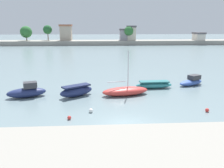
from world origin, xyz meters
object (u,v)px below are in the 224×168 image
at_px(moored_boat_3, 125,91).
at_px(moored_boat_4, 154,85).
at_px(mooring_buoy_4, 91,111).
at_px(moored_boat_2, 76,91).
at_px(moored_boat_1, 27,92).
at_px(mooring_buoy_0, 207,110).
at_px(mooring_buoy_1, 69,118).
at_px(moored_boat_5, 192,81).

relative_size(moored_boat_3, moored_boat_4, 1.20).
bearing_deg(mooring_buoy_4, moored_boat_2, 108.94).
distance_m(moored_boat_1, mooring_buoy_4, 8.72).
relative_size(moored_boat_2, mooring_buoy_0, 11.41).
bearing_deg(mooring_buoy_1, moored_boat_2, 89.73).
distance_m(moored_boat_4, moored_boat_5, 5.40).
height_order(moored_boat_3, moored_boat_4, moored_boat_3).
bearing_deg(moored_boat_4, moored_boat_5, 9.34).
bearing_deg(moored_boat_4, mooring_buoy_4, -137.16).
bearing_deg(moored_boat_3, mooring_buoy_4, -137.59).
xyz_separation_m(moored_boat_3, mooring_buoy_1, (-5.47, -6.59, -0.31)).
bearing_deg(mooring_buoy_0, moored_boat_4, 108.78).
distance_m(moored_boat_5, mooring_buoy_4, 15.78).
relative_size(moored_boat_3, moored_boat_5, 1.37).
distance_m(moored_boat_1, mooring_buoy_0, 18.44).
height_order(moored_boat_2, mooring_buoy_0, moored_boat_2).
bearing_deg(moored_boat_4, moored_boat_3, -147.98).
bearing_deg(moored_boat_4, moored_boat_2, -166.11).
xyz_separation_m(moored_boat_4, moored_boat_5, (5.27, 1.16, 0.06)).
height_order(moored_boat_1, moored_boat_4, moored_boat_1).
xyz_separation_m(moored_boat_1, mooring_buoy_4, (7.08, -5.07, -0.42)).
xyz_separation_m(moored_boat_2, mooring_buoy_0, (12.23, -5.52, -0.43)).
distance_m(moored_boat_1, moored_boat_2, 5.35).
bearing_deg(mooring_buoy_0, mooring_buoy_1, -175.44).
xyz_separation_m(mooring_buoy_0, mooring_buoy_1, (-12.26, -0.98, -0.01)).
xyz_separation_m(moored_boat_4, mooring_buoy_0, (2.85, -8.38, -0.26)).
height_order(moored_boat_1, mooring_buoy_4, moored_boat_1).
bearing_deg(mooring_buoy_1, mooring_buoy_0, 4.56).
relative_size(mooring_buoy_1, mooring_buoy_4, 0.84).
bearing_deg(mooring_buoy_4, moored_boat_4, 45.91).
height_order(moored_boat_3, mooring_buoy_0, moored_boat_3).
height_order(moored_boat_3, mooring_buoy_1, moored_boat_3).
bearing_deg(mooring_buoy_0, moored_boat_2, 155.69).
relative_size(moored_boat_5, mooring_buoy_0, 11.74).
distance_m(moored_boat_4, mooring_buoy_1, 13.27).
relative_size(moored_boat_4, mooring_buoy_4, 12.08).
bearing_deg(moored_boat_4, mooring_buoy_1, -138.21).
xyz_separation_m(moored_boat_5, mooring_buoy_4, (-12.92, -9.06, -0.30)).
distance_m(moored_boat_2, mooring_buoy_4, 5.34).
bearing_deg(moored_boat_1, moored_boat_4, -6.61).
distance_m(moored_boat_2, moored_boat_5, 15.19).
xyz_separation_m(moored_boat_1, mooring_buoy_0, (17.58, -5.56, -0.44)).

